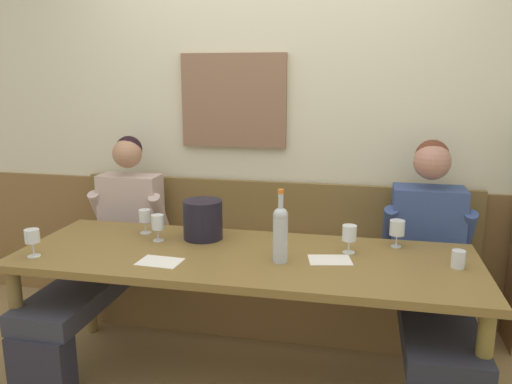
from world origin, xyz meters
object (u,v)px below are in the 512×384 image
at_px(dining_table, 244,268).
at_px(wine_glass_mid_left, 349,234).
at_px(wine_glass_center_front, 158,224).
at_px(person_left_seat, 106,248).
at_px(water_tumbler_left, 458,259).
at_px(wine_bottle_clear_water, 280,232).
at_px(wine_glass_center_rear, 145,217).
at_px(person_center_left_seat, 432,265).
at_px(wall_bench, 268,284).
at_px(ice_bucket, 203,219).
at_px(wine_glass_near_bucket, 397,228).
at_px(wine_glass_mid_right, 32,237).

relative_size(dining_table, wine_glass_mid_left, 15.98).
bearing_deg(wine_glass_mid_left, wine_glass_center_front, -178.81).
height_order(person_left_seat, water_tumbler_left, person_left_seat).
bearing_deg(wine_glass_center_front, wine_bottle_clear_water, -14.22).
bearing_deg(wine_glass_mid_left, wine_bottle_clear_water, -148.08).
xyz_separation_m(dining_table, wine_glass_center_rear, (-0.65, 0.23, 0.17)).
bearing_deg(wine_bottle_clear_water, person_left_seat, 162.45).
bearing_deg(water_tumbler_left, wine_glass_center_rear, 173.24).
bearing_deg(person_center_left_seat, wine_glass_center_rear, -176.47).
xyz_separation_m(wall_bench, water_tumbler_left, (1.04, -0.65, 0.49)).
distance_m(ice_bucket, wine_glass_mid_left, 0.82).
height_order(ice_bucket, wine_glass_near_bucket, ice_bucket).
xyz_separation_m(wine_glass_mid_right, wine_glass_mid_left, (1.56, 0.39, -0.00)).
bearing_deg(wine_glass_center_rear, wine_bottle_clear_water, -19.44).
xyz_separation_m(wine_glass_center_front, wine_glass_near_bucket, (1.29, 0.17, 0.00)).
bearing_deg(wine_glass_center_front, dining_table, -12.29).
bearing_deg(person_center_left_seat, dining_table, -161.22).
bearing_deg(person_left_seat, wall_bench, 22.07).
bearing_deg(wine_glass_center_rear, ice_bucket, -3.27).
bearing_deg(wall_bench, person_left_seat, -157.93).
distance_m(wine_glass_center_rear, wine_glass_near_bucket, 1.42).
bearing_deg(wine_glass_near_bucket, wine_glass_mid_left, -148.33).
height_order(ice_bucket, wine_bottle_clear_water, wine_bottle_clear_water).
relative_size(wine_bottle_clear_water, wine_glass_mid_right, 2.56).
relative_size(person_center_left_seat, wine_glass_center_rear, 8.97).
relative_size(dining_table, wine_glass_center_front, 15.84).
bearing_deg(wall_bench, ice_bucket, -121.78).
bearing_deg(wine_bottle_clear_water, water_tumbler_left, 6.64).
relative_size(ice_bucket, wine_bottle_clear_water, 0.60).
distance_m(ice_bucket, wine_glass_center_front, 0.25).
bearing_deg(water_tumbler_left, wine_bottle_clear_water, -173.36).
distance_m(dining_table, wine_glass_near_bucket, 0.84).
bearing_deg(wine_glass_center_rear, dining_table, -19.54).
height_order(wall_bench, wine_glass_mid_left, wall_bench).
bearing_deg(person_left_seat, person_center_left_seat, 1.12).
bearing_deg(ice_bucket, person_left_seat, 172.79).
relative_size(wine_glass_mid_right, wine_glass_center_front, 0.96).
height_order(wall_bench, dining_table, wall_bench).
distance_m(ice_bucket, wine_glass_center_rear, 0.36).
xyz_separation_m(person_left_seat, wine_glass_mid_left, (1.47, -0.16, 0.24)).
distance_m(wall_bench, wine_glass_mid_right, 1.50).
distance_m(wall_bench, wine_glass_near_bucket, 1.03).
bearing_deg(wine_glass_near_bucket, person_center_left_seat, 12.23).
bearing_deg(water_tumbler_left, wine_glass_mid_left, 168.50).
xyz_separation_m(wall_bench, wine_glass_center_front, (-0.52, -0.56, 0.55)).
relative_size(wine_glass_mid_left, wine_glass_center_rear, 1.05).
bearing_deg(person_center_left_seat, ice_bucket, -174.54).
distance_m(person_left_seat, person_center_left_seat, 1.91).
bearing_deg(person_center_left_seat, wine_bottle_clear_water, -152.67).
xyz_separation_m(dining_table, wine_glass_mid_left, (0.53, 0.13, 0.18)).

